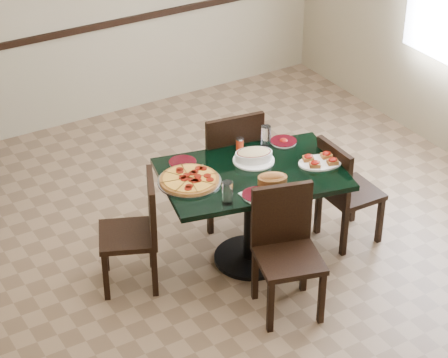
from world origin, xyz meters
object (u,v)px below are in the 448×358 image
chair_far (229,161)px  chair_near (285,244)px  chair_left (138,227)px  pepperoni_pizza (189,180)px  lasagna_casserole (254,155)px  bruschetta_platter (320,161)px  main_table (252,194)px  chair_right (343,188)px  bread_basket (272,179)px

chair_far → chair_near: bearing=87.7°
chair_far → chair_near: 1.07m
chair_left → pepperoni_pizza: 0.48m
chair_far → lasagna_casserole: (-0.04, -0.40, 0.25)m
chair_near → lasagna_casserole: chair_near is taller
chair_far → chair_left: chair_far is taller
chair_left → bruschetta_platter: 1.35m
main_table → chair_left: (-0.80, 0.18, -0.10)m
lasagna_casserole → chair_right: bearing=-3.7°
chair_far → chair_near: (-0.20, -1.05, -0.05)m
chair_far → chair_left: (-0.93, -0.34, -0.08)m
chair_near → pepperoni_pizza: size_ratio=2.03×
main_table → chair_far: (0.12, 0.52, -0.02)m
chair_near → pepperoni_pizza: 0.78m
pepperoni_pizza → chair_far: bearing=36.3°
pepperoni_pizza → chair_left: bearing=169.0°
pepperoni_pizza → bread_basket: bearing=-33.8°
chair_left → pepperoni_pizza: bearing=102.4°
lasagna_casserole → bread_basket: 0.33m
main_table → chair_far: 0.53m
chair_right → chair_far: bearing=43.0°
chair_near → chair_left: bearing=152.1°
main_table → chair_right: chair_right is taller
chair_far → chair_near: size_ratio=1.09×
chair_right → pepperoni_pizza: bearing=79.2°
chair_near → bread_basket: bearing=88.8°
chair_near → chair_right: (0.78, 0.40, -0.03)m
chair_near → lasagna_casserole: 0.73m
lasagna_casserole → bruschetta_platter: (0.38, -0.27, -0.02)m
chair_right → pepperoni_pizza: 1.21m
bread_basket → chair_right: bearing=28.7°
chair_right → lasagna_casserole: 0.75m
chair_near → pepperoni_pizza: bearing=136.1°
chair_right → chair_left: chair_left is taller
bruschetta_platter → lasagna_casserole: bearing=160.2°
chair_left → bread_basket: 0.97m
lasagna_casserole → bread_basket: size_ratio=1.28×
chair_far → chair_left: size_ratio=1.15×
chair_far → bruschetta_platter: size_ratio=2.66×
main_table → chair_near: (-0.07, -0.53, -0.08)m
bread_basket → chair_near: bearing=-84.7°
chair_left → bruschetta_platter: bearing=99.0°
bruschetta_platter → chair_far: bearing=132.9°
chair_left → bread_basket: bearing=88.6°
chair_right → bruschetta_platter: chair_right is taller
chair_far → bread_basket: 0.77m
chair_far → chair_left: 0.99m
main_table → chair_left: chair_left is taller
main_table → chair_right: 0.73m
chair_far → bruschetta_platter: (0.35, -0.67, 0.23)m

